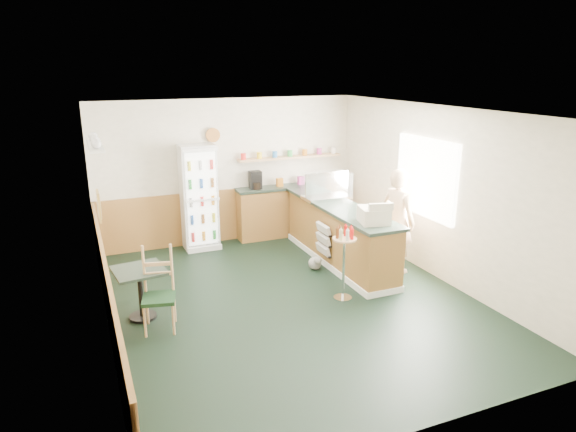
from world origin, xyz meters
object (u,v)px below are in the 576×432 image
drinks_fridge (199,197)px  cafe_table (140,284)px  display_case (327,186)px  cash_register (374,215)px  shopkeeper (398,220)px  cafe_chair (157,286)px  condiment_stand (344,253)px

drinks_fridge → cafe_table: 2.87m
display_case → cash_register: (0.00, -1.55, -0.11)m
cash_register → cafe_table: cash_register is taller
shopkeeper → cafe_table: 4.12m
drinks_fridge → cash_register: 3.38m
cafe_chair → display_case: bearing=39.5°
cafe_chair → cafe_table: bearing=131.2°
condiment_stand → cafe_chair: bearing=175.9°
shopkeeper → cafe_table: size_ratio=2.41×
cash_register → condiment_stand: (-0.62, -0.26, -0.42)m
display_case → cafe_chair: bearing=-153.4°
shopkeeper → cafe_chair: size_ratio=1.58×
drinks_fridge → shopkeeper: bearing=-40.9°
cash_register → cafe_table: 3.47m
display_case → cafe_chair: (-3.23, -1.62, -0.67)m
drinks_fridge → shopkeeper: size_ratio=1.12×
condiment_stand → display_case: bearing=70.9°
cafe_table → display_case: bearing=20.8°
display_case → shopkeeper: size_ratio=0.48×
cash_register → condiment_stand: 0.79m
shopkeeper → cash_register: bearing=102.2°
drinks_fridge → shopkeeper: (2.71, -2.34, -0.10)m
condiment_stand → cafe_table: condiment_stand is taller
cafe_table → condiment_stand: bearing=-10.4°
display_case → condiment_stand: 1.98m
cash_register → shopkeeper: (0.70, 0.37, -0.27)m
cafe_chair → cash_register: bearing=14.1°
drinks_fridge → cafe_chair: drinks_fridge is taller
display_case → cafe_table: (-3.40, -1.29, -0.75)m
drinks_fridge → display_case: (2.01, -1.17, 0.28)m
cafe_table → cafe_chair: cafe_chair is taller
shopkeeper → cafe_chair: (-3.93, -0.44, -0.29)m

